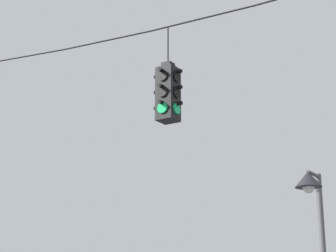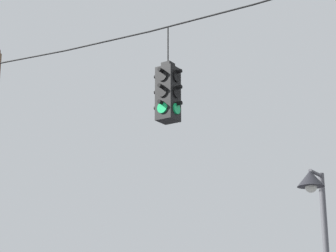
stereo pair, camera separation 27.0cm
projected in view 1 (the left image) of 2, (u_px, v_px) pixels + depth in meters
traffic_light_near_right_pole at (168, 93)px, 11.76m from camera, size 0.58×0.58×1.83m
street_lamp at (315, 223)px, 12.59m from camera, size 0.52×0.90×4.56m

